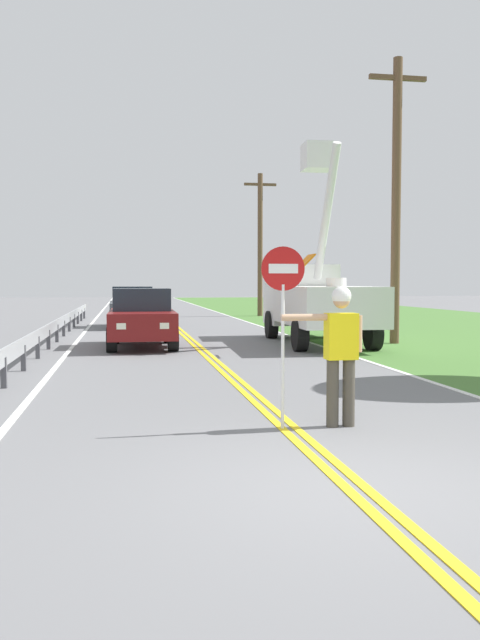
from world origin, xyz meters
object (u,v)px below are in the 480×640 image
object	(u,v)px
flagger_worker	(340,347)
stop_sign_paddle	(283,296)
utility_bucket_truck	(314,297)
oncoming_sedan_nearest	(142,318)
utility_pole_mid	(260,242)
oncoming_sedan_second	(132,307)
utility_pole_near	(396,196)

from	to	relation	value
flagger_worker	stop_sign_paddle	world-z (taller)	stop_sign_paddle
utility_bucket_truck	oncoming_sedan_nearest	world-z (taller)	utility_bucket_truck
utility_pole_mid	utility_bucket_truck	bearing A→B (deg)	-95.65
flagger_worker	oncoming_sedan_nearest	distance (m)	11.31
utility_bucket_truck	stop_sign_paddle	bearing A→B (deg)	-108.14
utility_bucket_truck	oncoming_sedan_second	distance (m)	9.90
utility_bucket_truck	oncoming_sedan_nearest	size ratio (longest dim) A/B	1.67
stop_sign_paddle	oncoming_sedan_nearest	xyz separation A→B (m)	(-1.51, 11.09, -0.88)
utility_bucket_truck	utility_pole_mid	size ratio (longest dim) A/B	0.87
oncoming_sedan_second	utility_pole_mid	size ratio (longest dim) A/B	0.52
oncoming_sedan_nearest	oncoming_sedan_second	bearing A→B (deg)	91.26
flagger_worker	utility_bucket_truck	world-z (taller)	utility_bucket_truck
stop_sign_paddle	utility_pole_mid	distance (m)	28.53
stop_sign_paddle	utility_bucket_truck	distance (m)	12.24
flagger_worker	utility_pole_near	size ratio (longest dim) A/B	0.21
oncoming_sedan_nearest	utility_pole_near	xyz separation A→B (m)	(7.68, -0.14, 3.66)
flagger_worker	oncoming_sedan_nearest	bearing A→B (deg)	101.64
stop_sign_paddle	utility_pole_near	world-z (taller)	utility_pole_near
stop_sign_paddle	oncoming_sedan_nearest	distance (m)	11.23
flagger_worker	utility_pole_mid	world-z (taller)	utility_pole_mid
oncoming_sedan_nearest	utility_pole_mid	xyz separation A→B (m)	(6.93, 16.81, 3.29)
stop_sign_paddle	utility_pole_mid	world-z (taller)	utility_pole_mid
utility_pole_near	flagger_worker	bearing A→B (deg)	-116.28
stop_sign_paddle	utility_pole_mid	bearing A→B (deg)	79.01
flagger_worker	utility_pole_near	world-z (taller)	utility_pole_near
oncoming_sedan_nearest	utility_bucket_truck	bearing A→B (deg)	5.82
oncoming_sedan_second	utility_pole_mid	xyz separation A→B (m)	(7.12, 8.08, 3.29)
oncoming_sedan_second	utility_pole_near	size ratio (longest dim) A/B	0.48
utility_pole_near	utility_pole_mid	distance (m)	16.98
utility_bucket_truck	oncoming_sedan_nearest	xyz separation A→B (m)	(-5.32, -0.54, -0.60)
flagger_worker	stop_sign_paddle	size ratio (longest dim) A/B	0.78
utility_bucket_truck	utility_pole_near	xyz separation A→B (m)	(2.36, -0.68, 3.06)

